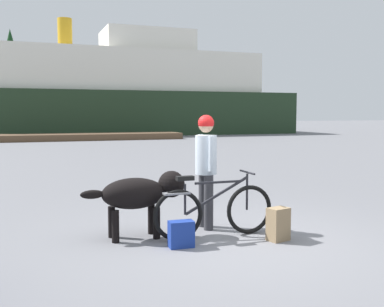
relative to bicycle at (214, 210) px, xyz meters
name	(u,v)px	position (x,y,z in m)	size (l,w,h in m)	color
ground_plane	(229,241)	(0.12, -0.27, -0.38)	(160.00, 160.00, 0.00)	slate
bicycle	(214,210)	(0.00, 0.00, 0.00)	(1.78, 0.44, 0.91)	black
person_cyclist	(206,161)	(0.09, 0.51, 0.64)	(0.32, 0.53, 1.70)	#333338
dog	(141,193)	(-0.95, 0.34, 0.24)	(1.46, 0.50, 0.92)	black
backpack	(278,224)	(0.76, -0.45, -0.16)	(0.28, 0.20, 0.45)	#8C7251
handbag_pannier	(181,234)	(-0.58, -0.30, -0.21)	(0.32, 0.18, 0.34)	navy
dock_pier	(86,137)	(1.27, 24.31, -0.18)	(12.30, 2.60, 0.40)	brown
ferry_boat	(113,95)	(4.43, 31.64, 2.80)	(29.51, 8.12, 8.98)	#1E331E
sailboat_moored	(143,126)	(7.91, 35.96, 0.11)	(6.42, 1.80, 6.94)	navy
pine_tree_center	(11,67)	(-3.59, 51.30, 6.56)	(4.29, 4.29, 11.23)	#4C331E
pine_tree_far_right	(211,80)	(20.67, 50.31, 5.59)	(4.22, 4.22, 9.76)	#4C331E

